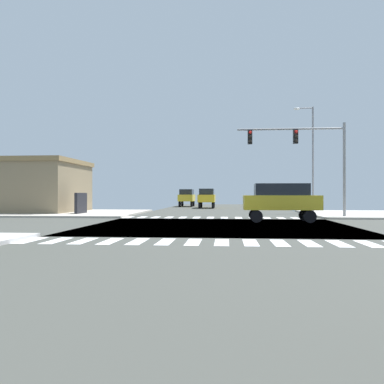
% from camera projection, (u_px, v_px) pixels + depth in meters
% --- Properties ---
extents(ground, '(90.00, 90.00, 0.05)m').
position_uv_depth(ground, '(219.00, 226.00, 21.26)').
color(ground, '#3E3F3A').
extents(sidewalk_corner_ne, '(12.00, 12.00, 0.14)m').
position_uv_depth(sidewalk_corner_ne, '(383.00, 214.00, 32.07)').
color(sidewalk_corner_ne, '#B2ADA3').
rests_on(sidewalk_corner_ne, ground).
extents(sidewalk_corner_nw, '(12.00, 12.00, 0.14)m').
position_uv_depth(sidewalk_corner_nw, '(71.00, 213.00, 34.35)').
color(sidewalk_corner_nw, '#AFA89C').
rests_on(sidewalk_corner_nw, ground).
extents(crosswalk_near, '(13.50, 2.00, 0.01)m').
position_uv_depth(crosswalk_near, '(208.00, 242.00, 14.01)').
color(crosswalk_near, white).
rests_on(crosswalk_near, ground).
extents(crosswalk_far, '(13.50, 2.00, 0.01)m').
position_uv_depth(crosswalk_far, '(217.00, 218.00, 28.55)').
color(crosswalk_far, white).
rests_on(crosswalk_far, ground).
extents(traffic_signal_mast, '(7.64, 0.55, 6.77)m').
position_uv_depth(traffic_signal_mast, '(302.00, 147.00, 28.41)').
color(traffic_signal_mast, gray).
rests_on(traffic_signal_mast, ground).
extents(street_lamp, '(1.78, 0.32, 9.45)m').
position_uv_depth(street_lamp, '(310.00, 151.00, 35.32)').
color(street_lamp, gray).
rests_on(street_lamp, ground).
extents(bank_building, '(13.33, 8.38, 4.75)m').
position_uv_depth(bank_building, '(15.00, 186.00, 35.93)').
color(bank_building, '#827053').
rests_on(bank_building, ground).
extents(suv_nearside_1, '(1.96, 4.60, 2.34)m').
position_uv_depth(suv_nearside_1, '(207.00, 197.00, 48.26)').
color(suv_nearside_1, black).
rests_on(suv_nearside_1, ground).
extents(suv_farside_2, '(4.60, 1.96, 2.34)m').
position_uv_depth(suv_farside_2, '(281.00, 199.00, 24.42)').
color(suv_farside_2, black).
rests_on(suv_farside_2, ground).
extents(suv_leading_5, '(1.96, 4.60, 2.34)m').
position_uv_depth(suv_leading_5, '(187.00, 196.00, 53.99)').
color(suv_leading_5, black).
rests_on(suv_leading_5, ground).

